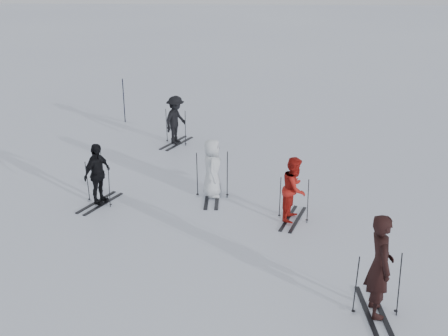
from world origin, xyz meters
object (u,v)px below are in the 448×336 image
skier_uphill_far (176,121)px  piste_marker (124,101)px  skier_grey (212,169)px  skier_uphill_left (97,175)px  skier_red (294,190)px  skier_near_dark (380,267)px

skier_uphill_far → piste_marker: bearing=68.0°
skier_grey → skier_uphill_left: (-2.96, -0.60, 0.02)m
skier_red → skier_near_dark: bearing=-143.6°
skier_red → piste_marker: piste_marker is taller
skier_near_dark → piste_marker: skier_near_dark is taller
skier_uphill_left → skier_uphill_far: size_ratio=0.99×
piste_marker → skier_uphill_left: bearing=-83.1°
skier_uphill_left → skier_uphill_far: skier_uphill_far is taller
piste_marker → skier_uphill_far: bearing=-47.5°
skier_near_dark → skier_uphill_left: (-6.29, 4.57, -0.17)m
skier_near_dark → piste_marker: bearing=27.9°
skier_near_dark → skier_grey: bearing=30.1°
skier_uphill_far → piste_marker: (-2.33, 2.54, 0.03)m
skier_grey → piste_marker: (-3.87, 6.98, 0.06)m
piste_marker → skier_near_dark: bearing=-59.3°
skier_uphill_far → piste_marker: piste_marker is taller
skier_red → piste_marker: size_ratio=0.94×
skier_uphill_far → skier_red: bearing=-122.3°
skier_grey → piste_marker: 7.99m
skier_uphill_left → piste_marker: piste_marker is taller
skier_near_dark → skier_uphill_far: skier_near_dark is taller
skier_red → skier_uphill_left: 5.11m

